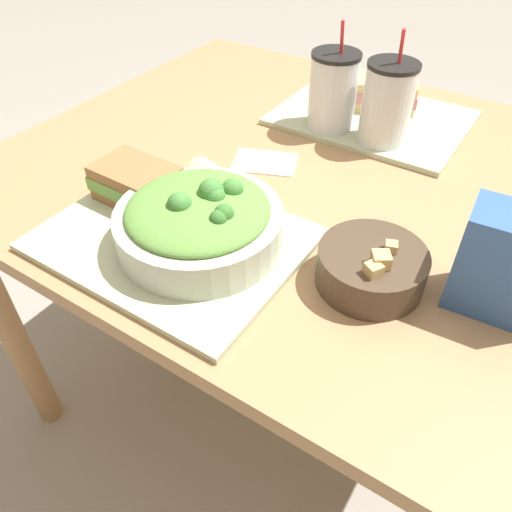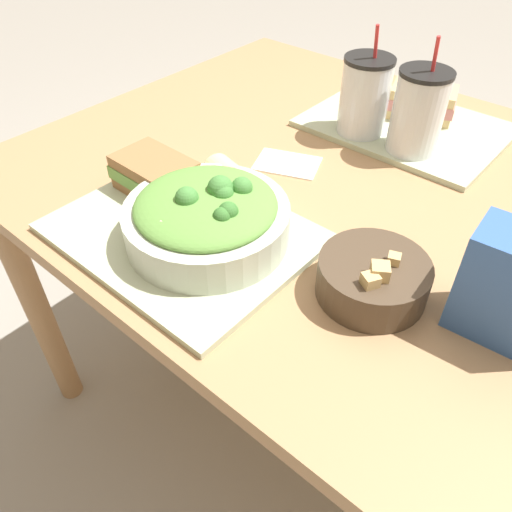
% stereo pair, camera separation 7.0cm
% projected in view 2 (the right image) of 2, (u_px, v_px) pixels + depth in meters
% --- Properties ---
extents(ground_plane, '(12.00, 12.00, 0.00)m').
position_uv_depth(ground_plane, '(301.00, 390.00, 1.48)').
color(ground_plane, gray).
extents(dining_table, '(1.15, 1.01, 0.76)m').
position_uv_depth(dining_table, '(319.00, 211.00, 1.04)').
color(dining_table, '#A37A51').
rests_on(dining_table, ground_plane).
extents(tray_near, '(0.40, 0.31, 0.01)m').
position_uv_depth(tray_near, '(182.00, 233.00, 0.81)').
color(tray_near, '#B2BC99').
rests_on(tray_near, dining_table).
extents(tray_far, '(0.40, 0.31, 0.01)m').
position_uv_depth(tray_far, '(405.00, 126.00, 1.09)').
color(tray_far, '#B2BC99').
rests_on(tray_far, dining_table).
extents(salad_bowl, '(0.26, 0.26, 0.11)m').
position_uv_depth(salad_bowl, '(207.00, 216.00, 0.77)').
color(salad_bowl, beige).
rests_on(salad_bowl, tray_near).
extents(soup_bowl, '(0.16, 0.16, 0.08)m').
position_uv_depth(soup_bowl, '(373.00, 277.00, 0.70)').
color(soup_bowl, '#473828').
rests_on(soup_bowl, dining_table).
extents(sandwich_near, '(0.15, 0.10, 0.06)m').
position_uv_depth(sandwich_near, '(155.00, 175.00, 0.87)').
color(sandwich_near, olive).
rests_on(sandwich_near, tray_near).
extents(baguette_near, '(0.12, 0.09, 0.06)m').
position_uv_depth(baguette_near, '(233.00, 184.00, 0.86)').
color(baguette_near, '#DBBC84').
rests_on(baguette_near, tray_near).
extents(sandwich_far, '(0.16, 0.13, 0.06)m').
position_uv_depth(sandwich_far, '(422.00, 102.00, 1.10)').
color(sandwich_far, tan).
rests_on(sandwich_far, tray_far).
extents(baguette_far, '(0.12, 0.09, 0.06)m').
position_uv_depth(baguette_far, '(428.00, 91.00, 1.14)').
color(baguette_far, '#DBBC84').
rests_on(baguette_far, tray_far).
extents(drink_cup_dark, '(0.10, 0.10, 0.22)m').
position_uv_depth(drink_cup_dark, '(364.00, 98.00, 1.01)').
color(drink_cup_dark, silver).
rests_on(drink_cup_dark, tray_far).
extents(drink_cup_red, '(0.10, 0.10, 0.22)m').
position_uv_depth(drink_cup_red, '(418.00, 114.00, 0.96)').
color(drink_cup_red, silver).
rests_on(drink_cup_red, tray_far).
extents(chip_bag, '(0.13, 0.09, 0.15)m').
position_uv_depth(chip_bag, '(512.00, 288.00, 0.62)').
color(chip_bag, '#335BA3').
rests_on(chip_bag, dining_table).
extents(napkin_folded, '(0.15, 0.13, 0.00)m').
position_uv_depth(napkin_folded, '(287.00, 164.00, 0.98)').
color(napkin_folded, white).
rests_on(napkin_folded, dining_table).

